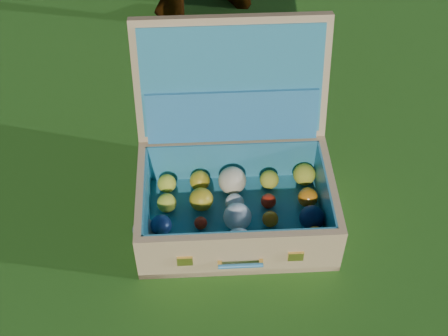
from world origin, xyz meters
TOP-DOWN VIEW (x-y plane):
  - ground at (0.00, 0.00)m, footprint 60.00×60.00m
  - stray_ball at (-0.42, 0.03)m, footprint 0.07×0.07m
  - suitcase at (-0.13, 0.03)m, footprint 0.72×0.69m

SIDE VIEW (x-z plane):
  - ground at x=0.00m, z-range 0.00..0.00m
  - stray_ball at x=-0.42m, z-range 0.00..0.07m
  - suitcase at x=-0.13m, z-range -0.12..0.42m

